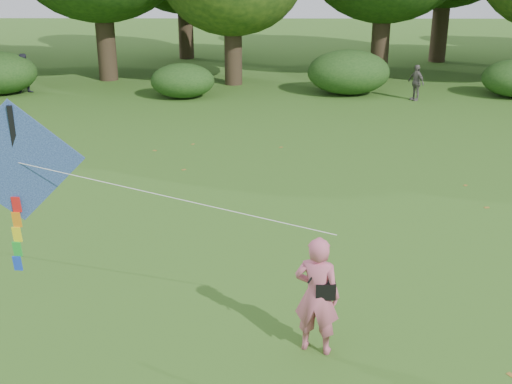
{
  "coord_description": "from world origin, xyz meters",
  "views": [
    {
      "loc": [
        -0.67,
        -9.45,
        5.85
      ],
      "look_at": [
        -0.78,
        2.0,
        1.5
      ],
      "focal_mm": 45.0,
      "sensor_mm": 36.0,
      "label": 1
    }
  ],
  "objects_px": {
    "bystander_left": "(26,73)",
    "bystander_right": "(416,83)",
    "man_kite_flyer": "(317,295)",
    "flying_kite": "(18,166)"
  },
  "relations": [
    {
      "from": "man_kite_flyer",
      "to": "bystander_left",
      "type": "distance_m",
      "value": 21.91
    },
    {
      "from": "bystander_left",
      "to": "bystander_right",
      "type": "bearing_deg",
      "value": -33.35
    },
    {
      "from": "flying_kite",
      "to": "man_kite_flyer",
      "type": "bearing_deg",
      "value": -10.33
    },
    {
      "from": "bystander_right",
      "to": "flying_kite",
      "type": "bearing_deg",
      "value": -61.09
    },
    {
      "from": "flying_kite",
      "to": "bystander_right",
      "type": "bearing_deg",
      "value": 59.17
    },
    {
      "from": "bystander_left",
      "to": "bystander_right",
      "type": "distance_m",
      "value": 16.51
    },
    {
      "from": "bystander_right",
      "to": "flying_kite",
      "type": "distance_m",
      "value": 19.72
    },
    {
      "from": "bystander_left",
      "to": "bystander_right",
      "type": "relative_size",
      "value": 1.16
    },
    {
      "from": "bystander_left",
      "to": "flying_kite",
      "type": "bearing_deg",
      "value": -99.5
    },
    {
      "from": "man_kite_flyer",
      "to": "flying_kite",
      "type": "xyz_separation_m",
      "value": [
        -4.6,
        0.84,
        1.77
      ]
    }
  ]
}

